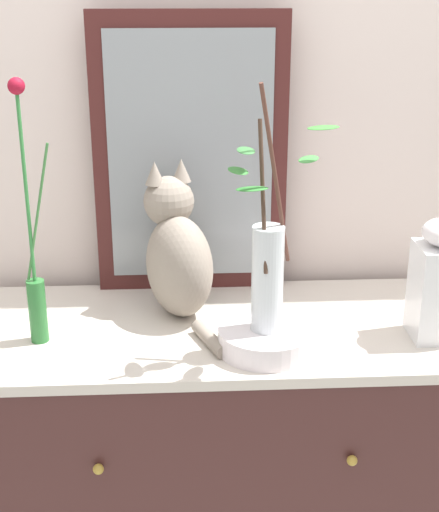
# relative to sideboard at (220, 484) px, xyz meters

# --- Properties ---
(wall_back) EXTENTS (4.40, 0.08, 2.60)m
(wall_back) POSITION_rel_sideboard_xyz_m (0.00, 0.34, 0.83)
(wall_back) COLOR silver
(wall_back) RESTS_ON ground_plane
(sideboard) EXTENTS (1.26, 0.55, 0.94)m
(sideboard) POSITION_rel_sideboard_xyz_m (0.00, 0.00, 0.00)
(sideboard) COLOR #412220
(sideboard) RESTS_ON ground_plane
(mirror_leaning) EXTENTS (0.50, 0.03, 0.72)m
(mirror_leaning) POSITION_rel_sideboard_xyz_m (-0.06, 0.24, 0.83)
(mirror_leaning) COLOR #471D1B
(mirror_leaning) RESTS_ON sideboard
(cat_sitting) EXTENTS (0.22, 0.39, 0.38)m
(cat_sitting) POSITION_rel_sideboard_xyz_m (-0.10, 0.08, 0.63)
(cat_sitting) COLOR gray
(cat_sitting) RESTS_ON sideboard
(vase_slim_green) EXTENTS (0.08, 0.04, 0.60)m
(vase_slim_green) POSITION_rel_sideboard_xyz_m (-0.42, -0.06, 0.64)
(vase_slim_green) COLOR #2A6E31
(vase_slim_green) RESTS_ON sideboard
(bowl_porcelain) EXTENTS (0.22, 0.22, 0.05)m
(bowl_porcelain) POSITION_rel_sideboard_xyz_m (0.10, -0.13, 0.50)
(bowl_porcelain) COLOR white
(bowl_porcelain) RESTS_ON sideboard
(vase_glass_clear) EXTENTS (0.23, 0.14, 0.55)m
(vase_glass_clear) POSITION_rel_sideboard_xyz_m (0.10, -0.13, 0.67)
(vase_glass_clear) COLOR silver
(vase_glass_clear) RESTS_ON bowl_porcelain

